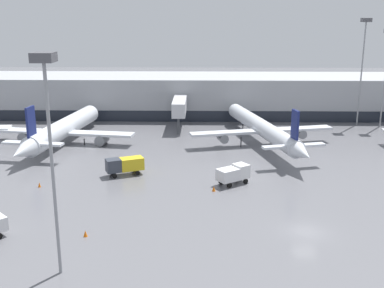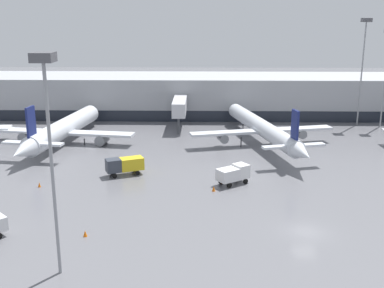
% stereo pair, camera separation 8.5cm
% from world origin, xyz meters
% --- Properties ---
extents(ground_plane, '(320.00, 320.00, 0.00)m').
position_xyz_m(ground_plane, '(0.00, 0.00, 0.00)').
color(ground_plane, slate).
extents(terminal_building, '(160.00, 27.76, 9.00)m').
position_xyz_m(terminal_building, '(-0.06, 61.94, 4.49)').
color(terminal_building, '#9EA0A5').
rests_on(terminal_building, ground_plane).
extents(parked_jet_0, '(26.05, 37.58, 8.94)m').
position_xyz_m(parked_jet_0, '(-0.51, 35.51, 3.06)').
color(parked_jet_0, silver).
rests_on(parked_jet_0, ground_plane).
extents(parked_jet_3, '(26.29, 35.17, 8.88)m').
position_xyz_m(parked_jet_3, '(-36.46, 35.92, 2.57)').
color(parked_jet_3, silver).
rests_on(parked_jet_3, ground_plane).
extents(service_truck_1, '(4.93, 4.33, 2.59)m').
position_xyz_m(service_truck_1, '(-6.93, 14.93, 1.53)').
color(service_truck_1, silver).
rests_on(service_truck_1, ground_plane).
extents(service_truck_2, '(5.73, 3.93, 2.58)m').
position_xyz_m(service_truck_2, '(-22.55, 18.42, 1.58)').
color(service_truck_2, gold).
rests_on(service_truck_2, ground_plane).
extents(traffic_cone_0, '(0.46, 0.46, 0.69)m').
position_xyz_m(traffic_cone_0, '(-9.70, 12.01, 0.35)').
color(traffic_cone_0, orange).
rests_on(traffic_cone_0, ground_plane).
extents(traffic_cone_1, '(0.37, 0.37, 0.71)m').
position_xyz_m(traffic_cone_1, '(-33.43, 13.08, 0.35)').
color(traffic_cone_1, orange).
rests_on(traffic_cone_1, ground_plane).
extents(traffic_cone_2, '(0.44, 0.44, 0.68)m').
position_xyz_m(traffic_cone_2, '(-23.66, -1.68, 0.34)').
color(traffic_cone_2, orange).
rests_on(traffic_cone_2, ground_plane).
extents(apron_light_mast_0, '(1.80, 1.80, 19.91)m').
position_xyz_m(apron_light_mast_0, '(-24.21, -9.04, 15.54)').
color(apron_light_mast_0, gray).
rests_on(apron_light_mast_0, ground_plane).
extents(apron_light_mast_2, '(1.80, 1.80, 21.91)m').
position_xyz_m(apron_light_mast_2, '(21.47, 51.64, 16.88)').
color(apron_light_mast_2, gray).
rests_on(apron_light_mast_2, ground_plane).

